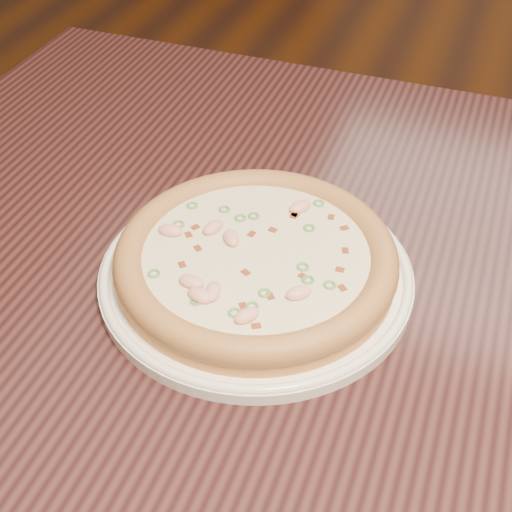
% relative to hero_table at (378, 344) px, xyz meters
% --- Properties ---
extents(ground, '(9.00, 9.00, 0.00)m').
position_rel_hero_table_xyz_m(ground, '(0.15, 0.45, -0.65)').
color(ground, black).
extents(hero_table, '(1.20, 0.80, 0.75)m').
position_rel_hero_table_xyz_m(hero_table, '(0.00, 0.00, 0.00)').
color(hero_table, black).
rests_on(hero_table, ground).
extents(plate, '(0.30, 0.30, 0.02)m').
position_rel_hero_table_xyz_m(plate, '(-0.12, -0.05, 0.11)').
color(plate, white).
rests_on(plate, hero_table).
extents(pizza, '(0.27, 0.27, 0.03)m').
position_rel_hero_table_xyz_m(pizza, '(-0.12, -0.05, 0.13)').
color(pizza, tan).
rests_on(pizza, plate).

